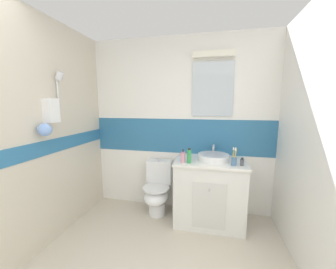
{
  "coord_description": "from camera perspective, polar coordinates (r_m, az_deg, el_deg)",
  "views": [
    {
      "loc": [
        0.44,
        -0.4,
        1.56
      ],
      "look_at": [
        -0.06,
        1.87,
        1.2
      ],
      "focal_mm": 20.98,
      "sensor_mm": 36.0,
      "label": 1
    }
  ],
  "objects": [
    {
      "name": "toothbrush_cup",
      "position": [
        2.43,
        18.64,
        -7.1
      ],
      "size": [
        0.06,
        0.06,
        0.22
      ],
      "color": "#4C7299",
      "rests_on": "vanity_cabinet"
    },
    {
      "name": "perfume_flask_small",
      "position": [
        2.46,
        20.71,
        -7.48
      ],
      "size": [
        0.04,
        0.03,
        0.1
      ],
      "color": "#4C4C51",
      "rests_on": "vanity_cabinet"
    },
    {
      "name": "wall_back_tiled",
      "position": [
        2.9,
        3.81,
        2.81
      ],
      "size": [
        3.2,
        0.2,
        2.5
      ],
      "color": "white",
      "rests_on": "ground_plane"
    },
    {
      "name": "shampoo_bottle_tall",
      "position": [
        2.41,
        6.17,
        -6.23
      ],
      "size": [
        0.05,
        0.05,
        0.18
      ],
      "color": "green",
      "rests_on": "vanity_cabinet"
    },
    {
      "name": "wall_left_shower_alcove",
      "position": [
        2.42,
        -35.38,
        -0.17
      ],
      "size": [
        0.25,
        3.48,
        2.5
      ],
      "color": "beige",
      "rests_on": "ground_plane"
    },
    {
      "name": "toilet",
      "position": [
        2.91,
        -3.08,
        -15.68
      ],
      "size": [
        0.37,
        0.5,
        0.76
      ],
      "color": "white",
      "rests_on": "ground_plane"
    },
    {
      "name": "sink_basin",
      "position": [
        2.58,
        13.06,
        -6.39
      ],
      "size": [
        0.39,
        0.44,
        0.17
      ],
      "color": "white",
      "rests_on": "vanity_cabinet"
    },
    {
      "name": "soap_dispenser",
      "position": [
        2.45,
        4.37,
        -6.51
      ],
      "size": [
        0.06,
        0.06,
        0.17
      ],
      "color": "pink",
      "rests_on": "vanity_cabinet"
    },
    {
      "name": "vanity_cabinet",
      "position": [
        2.75,
        11.89,
        -15.78
      ],
      "size": [
        0.89,
        0.61,
        0.85
      ],
      "color": "silver",
      "rests_on": "ground_plane"
    }
  ]
}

